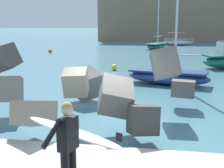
{
  "coord_description": "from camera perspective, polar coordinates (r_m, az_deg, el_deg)",
  "views": [
    {
      "loc": [
        1.56,
        -8.89,
        3.35
      ],
      "look_at": [
        -0.02,
        0.5,
        1.4
      ],
      "focal_mm": 47.69,
      "sensor_mm": 36.0,
      "label": 1
    }
  ],
  "objects": [
    {
      "name": "ground_plane",
      "position": [
        9.62,
        -0.4,
        -8.79
      ],
      "size": [
        400.0,
        400.0,
        0.0
      ],
      "primitive_type": "plane",
      "color": "#42707F"
    },
    {
      "name": "breakwater_jetty",
      "position": [
        10.91,
        19.9,
        -0.69
      ],
      "size": [
        32.31,
        6.09,
        2.68
      ],
      "color": "#605B56",
      "rests_on": "ground"
    },
    {
      "name": "surfer_with_board",
      "position": [
        5.53,
        -8.06,
        -10.54
      ],
      "size": [
        2.1,
        1.43,
        1.78
      ],
      "color": "black",
      "rests_on": "walkway_path"
    },
    {
      "name": "boat_near_centre",
      "position": [
        40.38,
        8.54,
        7.31
      ],
      "size": [
        3.38,
        5.38,
        7.36
      ],
      "color": "#1E6656",
      "rests_on": "ground"
    },
    {
      "name": "boat_mid_centre",
      "position": [
        16.84,
        10.74,
        1.54
      ],
      "size": [
        4.81,
        2.63,
        7.07
      ],
      "color": "navy",
      "rests_on": "ground"
    },
    {
      "name": "boat_far_centre",
      "position": [
        47.37,
        12.62,
        7.94
      ],
      "size": [
        4.81,
        2.1,
        7.97
      ],
      "color": "beige",
      "rests_on": "ground"
    },
    {
      "name": "mooring_buoy_inner",
      "position": [
        35.25,
        -11.76,
        6.22
      ],
      "size": [
        0.44,
        0.44,
        0.44
      ],
      "color": "#E54C1E",
      "rests_on": "ground"
    },
    {
      "name": "mooring_buoy_middle",
      "position": [
        21.59,
        0.43,
        3.23
      ],
      "size": [
        0.44,
        0.44,
        0.44
      ],
      "color": "yellow",
      "rests_on": "ground"
    }
  ]
}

